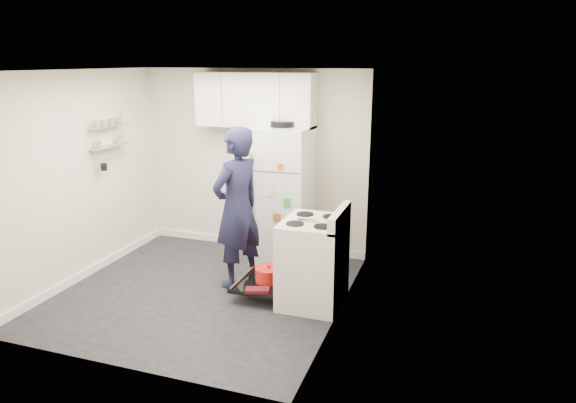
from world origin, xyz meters
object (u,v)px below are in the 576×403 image
(refrigerator, at_px, (283,195))
(electric_range, at_px, (312,263))
(person, at_px, (237,208))
(open_oven_door, at_px, (265,278))

(refrigerator, bearing_deg, electric_range, -56.65)
(refrigerator, bearing_deg, person, -104.75)
(electric_range, distance_m, refrigerator, 1.39)
(refrigerator, relative_size, person, 0.98)
(open_oven_door, bearing_deg, electric_range, -1.86)
(electric_range, bearing_deg, person, 168.92)
(electric_range, xyz_separation_m, refrigerator, (-0.72, 1.10, 0.43))
(open_oven_door, height_order, refrigerator, refrigerator)
(electric_range, xyz_separation_m, open_oven_door, (-0.56, 0.02, -0.27))
(refrigerator, xyz_separation_m, person, (-0.24, -0.91, 0.05))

